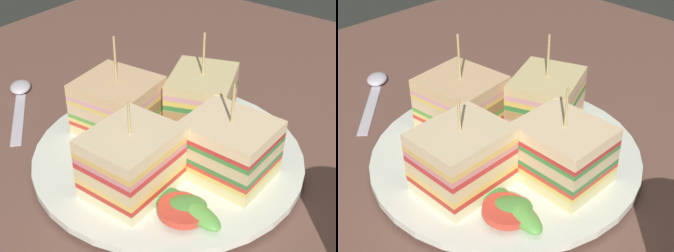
% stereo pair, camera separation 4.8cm
% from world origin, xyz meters
% --- Properties ---
extents(ground_plane, '(0.96, 0.89, 0.02)m').
position_xyz_m(ground_plane, '(0.00, 0.00, -0.01)').
color(ground_plane, brown).
extents(plate, '(0.27, 0.27, 0.01)m').
position_xyz_m(plate, '(0.00, 0.00, 0.01)').
color(plate, white).
rests_on(plate, ground_plane).
extents(sandwich_wedge_0, '(0.08, 0.07, 0.09)m').
position_xyz_m(sandwich_wedge_0, '(-0.07, -0.01, 0.04)').
color(sandwich_wedge_0, beige).
rests_on(sandwich_wedge_0, plate).
extents(sandwich_wedge_1, '(0.07, 0.08, 0.10)m').
position_xyz_m(sandwich_wedge_1, '(0.01, -0.07, 0.04)').
color(sandwich_wedge_1, beige).
rests_on(sandwich_wedge_1, plate).
extents(sandwich_wedge_2, '(0.10, 0.09, 0.10)m').
position_xyz_m(sandwich_wedge_2, '(0.07, 0.01, 0.04)').
color(sandwich_wedge_2, beige).
rests_on(sandwich_wedge_2, plate).
extents(sandwich_wedge_3, '(0.08, 0.09, 0.11)m').
position_xyz_m(sandwich_wedge_3, '(-0.00, 0.07, 0.04)').
color(sandwich_wedge_3, '#E4CA8A').
rests_on(sandwich_wedge_3, plate).
extents(salad_garnish, '(0.05, 0.07, 0.01)m').
position_xyz_m(salad_garnish, '(-0.07, -0.07, 0.02)').
color(salad_garnish, '#4A8B3C').
rests_on(salad_garnish, plate).
extents(spoon, '(0.11, 0.12, 0.01)m').
position_xyz_m(spoon, '(-0.01, 0.23, 0.00)').
color(spoon, silver).
rests_on(spoon, ground_plane).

